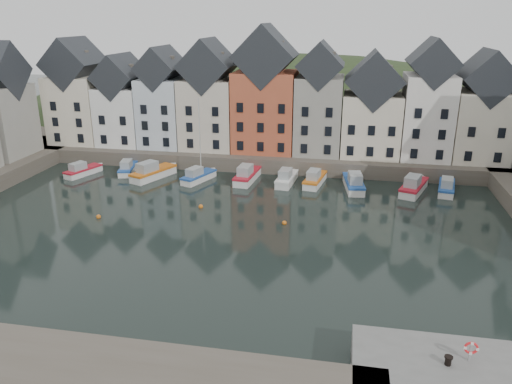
% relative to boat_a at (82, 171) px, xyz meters
% --- Properties ---
extents(ground, '(260.00, 260.00, 0.00)m').
position_rel_boat_a_xyz_m(ground, '(23.53, -16.96, -0.63)').
color(ground, black).
rests_on(ground, ground).
extents(far_quay, '(90.00, 16.00, 2.00)m').
position_rel_boat_a_xyz_m(far_quay, '(23.53, 13.04, 0.37)').
color(far_quay, '#51493E').
rests_on(far_quay, ground).
extents(hillside, '(153.60, 70.40, 64.00)m').
position_rel_boat_a_xyz_m(hillside, '(23.54, 39.04, -18.59)').
color(hillside, '#253018').
rests_on(hillside, ground).
extents(far_terrace, '(72.37, 8.16, 17.78)m').
position_rel_boat_a_xyz_m(far_terrace, '(26.74, 11.04, 8.24)').
color(far_terrace, beige).
rests_on(far_terrace, far_quay).
extents(mooring_buoys, '(20.50, 5.50, 0.50)m').
position_rel_boat_a_xyz_m(mooring_buoys, '(19.53, -11.63, -0.48)').
color(mooring_buoys, orange).
rests_on(mooring_buoys, ground).
extents(boat_a, '(3.48, 5.80, 2.13)m').
position_rel_boat_a_xyz_m(boat_a, '(0.00, 0.00, 0.00)').
color(boat_a, silver).
rests_on(boat_a, ground).
extents(boat_b, '(2.89, 5.86, 2.16)m').
position_rel_boat_a_xyz_m(boat_b, '(5.70, 2.18, 0.01)').
color(boat_b, silver).
rests_on(boat_b, ground).
extents(boat_c, '(4.73, 7.30, 2.69)m').
position_rel_boat_a_xyz_m(boat_c, '(10.00, 0.39, 0.17)').
color(boat_c, silver).
rests_on(boat_c, ground).
extents(boat_d, '(3.71, 6.04, 11.05)m').
position_rel_boat_a_xyz_m(boat_d, '(16.39, 0.33, 0.08)').
color(boat_d, silver).
rests_on(boat_d, ground).
extents(boat_e, '(2.68, 6.87, 2.58)m').
position_rel_boat_a_xyz_m(boat_e, '(22.75, 1.57, 0.13)').
color(boat_e, silver).
rests_on(boat_e, ground).
extents(boat_f, '(2.45, 6.27, 2.35)m').
position_rel_boat_a_xyz_m(boat_f, '(28.02, 1.47, 0.07)').
color(boat_f, silver).
rests_on(boat_f, ground).
extents(boat_g, '(2.86, 6.36, 2.36)m').
position_rel_boat_a_xyz_m(boat_g, '(31.66, 1.75, 0.07)').
color(boat_g, silver).
rests_on(boat_g, ground).
extents(boat_h, '(2.93, 6.91, 2.57)m').
position_rel_boat_a_xyz_m(boat_h, '(36.64, 0.80, 0.13)').
color(boat_h, silver).
rests_on(boat_h, ground).
extents(boat_i, '(4.28, 7.15, 2.63)m').
position_rel_boat_a_xyz_m(boat_i, '(43.88, 0.79, 0.15)').
color(boat_i, silver).
rests_on(boat_i, ground).
extents(boat_j, '(2.88, 6.12, 2.26)m').
position_rel_boat_a_xyz_m(boat_j, '(47.91, 1.63, 0.04)').
color(boat_j, silver).
rests_on(boat_j, ground).
extents(mooring_bollard, '(0.48, 0.48, 0.56)m').
position_rel_boat_a_xyz_m(mooring_bollard, '(41.83, -34.98, 1.68)').
color(mooring_bollard, black).
rests_on(mooring_bollard, near_quay).
extents(life_ring_post, '(0.80, 0.17, 1.30)m').
position_rel_boat_a_xyz_m(life_ring_post, '(43.08, -34.43, 2.23)').
color(life_ring_post, gray).
rests_on(life_ring_post, near_quay).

